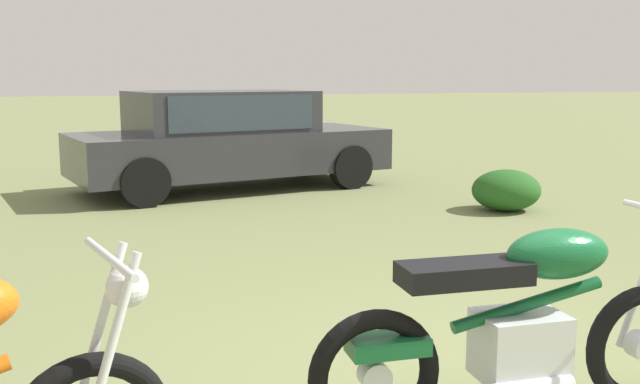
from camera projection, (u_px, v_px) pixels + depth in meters
motorcycle_green at (522, 326)px, 3.37m from camera, size 2.03×0.64×1.02m
car_charcoal at (226, 135)px, 10.38m from camera, size 4.76×2.72×1.43m
shrub_low at (506, 190)px, 8.79m from camera, size 0.86×0.77×0.51m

